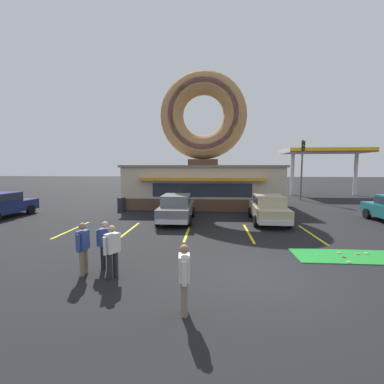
# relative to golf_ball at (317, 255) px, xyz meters

# --- Properties ---
(ground_plane) EXTENTS (160.00, 160.00, 0.00)m
(ground_plane) POSITION_rel_golf_ball_xyz_m (-2.36, -1.85, -0.05)
(ground_plane) COLOR black
(donut_shop_building) EXTENTS (12.30, 6.75, 10.96)m
(donut_shop_building) POSITION_rel_golf_ball_xyz_m (-4.54, 12.10, 3.69)
(donut_shop_building) COLOR brown
(donut_shop_building) RESTS_ON ground
(putting_mat) EXTENTS (3.86, 1.53, 0.03)m
(putting_mat) POSITION_rel_golf_ball_xyz_m (1.12, 0.02, -0.04)
(putting_mat) COLOR #1E842D
(putting_mat) RESTS_ON ground
(mini_donut_near_left) EXTENTS (0.13, 0.13, 0.04)m
(mini_donut_near_left) POSITION_rel_golf_ball_xyz_m (0.77, -0.64, -0.00)
(mini_donut_near_left) COLOR #E5C666
(mini_donut_near_left) RESTS_ON putting_mat
(mini_donut_near_right) EXTENTS (0.13, 0.13, 0.04)m
(mini_donut_near_right) POSITION_rel_golf_ball_xyz_m (1.88, 0.32, -0.00)
(mini_donut_near_right) COLOR #E5C666
(mini_donut_near_right) RESTS_ON putting_mat
(mini_donut_mid_centre) EXTENTS (0.13, 0.13, 0.04)m
(mini_donut_mid_centre) POSITION_rel_golf_ball_xyz_m (0.85, -0.15, -0.00)
(mini_donut_mid_centre) COLOR brown
(mini_donut_mid_centre) RESTS_ON putting_mat
(mini_donut_mid_right) EXTENTS (0.13, 0.13, 0.04)m
(mini_donut_mid_right) POSITION_rel_golf_ball_xyz_m (1.52, 0.23, -0.00)
(mini_donut_mid_right) COLOR #D17F47
(mini_donut_mid_right) RESTS_ON putting_mat
(mini_donut_far_left) EXTENTS (0.13, 0.13, 0.04)m
(mini_donut_far_left) POSITION_rel_golf_ball_xyz_m (0.90, 0.30, -0.00)
(mini_donut_far_left) COLOR #E5C666
(mini_donut_far_left) RESTS_ON putting_mat
(golf_ball) EXTENTS (0.04, 0.04, 0.04)m
(golf_ball) POSITION_rel_golf_ball_xyz_m (0.00, 0.00, 0.00)
(golf_ball) COLOR white
(golf_ball) RESTS_ON putting_mat
(car_champagne) EXTENTS (2.11, 4.62, 1.60)m
(car_champagne) POSITION_rel_golf_ball_xyz_m (-0.51, 5.75, 0.82)
(car_champagne) COLOR #BCAD89
(car_champagne) RESTS_ON ground
(car_grey) EXTENTS (2.01, 4.58, 1.60)m
(car_grey) POSITION_rel_golf_ball_xyz_m (-5.90, 5.60, 0.82)
(car_grey) COLOR slate
(car_grey) RESTS_ON ground
(car_navy) EXTENTS (2.17, 4.65, 1.60)m
(car_navy) POSITION_rel_golf_ball_xyz_m (-17.13, 5.75, 0.82)
(car_navy) COLOR navy
(car_navy) RESTS_ON ground
(pedestrian_blue_sweater_man) EXTENTS (0.28, 0.59, 1.56)m
(pedestrian_blue_sweater_man) POSITION_rel_golf_ball_xyz_m (-4.42, -4.00, 0.81)
(pedestrian_blue_sweater_man) COLOR #7F7056
(pedestrian_blue_sweater_man) RESTS_ON ground
(pedestrian_hooded_kid) EXTENTS (0.25, 0.60, 1.58)m
(pedestrian_hooded_kid) POSITION_rel_golf_ball_xyz_m (-7.65, -2.16, 0.82)
(pedestrian_hooded_kid) COLOR #7F7056
(pedestrian_hooded_kid) RESTS_ON ground
(pedestrian_leather_jacket_man) EXTENTS (0.40, 0.53, 1.56)m
(pedestrian_leather_jacket_man) POSITION_rel_golf_ball_xyz_m (-6.68, -2.34, 0.81)
(pedestrian_leather_jacket_man) COLOR #232328
(pedestrian_leather_jacket_man) RESTS_ON ground
(pedestrian_clipboard_woman) EXTENTS (0.59, 0.27, 1.54)m
(pedestrian_clipboard_woman) POSITION_rel_golf_ball_xyz_m (-7.14, -1.74, 0.79)
(pedestrian_clipboard_woman) COLOR #232328
(pedestrian_clipboard_woman) RESTS_ON ground
(trash_bin) EXTENTS (0.57, 0.57, 0.97)m
(trash_bin) POSITION_rel_golf_ball_xyz_m (-10.51, 9.05, 0.45)
(trash_bin) COLOR #232833
(trash_bin) RESTS_ON ground
(traffic_light_pole) EXTENTS (0.28, 0.47, 5.80)m
(traffic_light_pole) POSITION_rel_golf_ball_xyz_m (4.90, 16.32, 3.66)
(traffic_light_pole) COLOR #595B60
(traffic_light_pole) RESTS_ON ground
(gas_station_canopy) EXTENTS (9.00, 4.46, 5.30)m
(gas_station_canopy) POSITION_rel_golf_ball_xyz_m (8.96, 21.07, 4.81)
(gas_station_canopy) COLOR silver
(gas_station_canopy) RESTS_ON ground
(parking_stripe_far_left) EXTENTS (0.12, 3.60, 0.01)m
(parking_stripe_far_left) POSITION_rel_golf_ball_xyz_m (-11.01, 3.15, -0.05)
(parking_stripe_far_left) COLOR yellow
(parking_stripe_far_left) RESTS_ON ground
(parking_stripe_left) EXTENTS (0.12, 3.60, 0.01)m
(parking_stripe_left) POSITION_rel_golf_ball_xyz_m (-8.01, 3.15, -0.05)
(parking_stripe_left) COLOR yellow
(parking_stripe_left) RESTS_ON ground
(parking_stripe_mid_left) EXTENTS (0.12, 3.60, 0.01)m
(parking_stripe_mid_left) POSITION_rel_golf_ball_xyz_m (-5.01, 3.15, -0.05)
(parking_stripe_mid_left) COLOR yellow
(parking_stripe_mid_left) RESTS_ON ground
(parking_stripe_centre) EXTENTS (0.12, 3.60, 0.01)m
(parking_stripe_centre) POSITION_rel_golf_ball_xyz_m (-2.01, 3.15, -0.05)
(parking_stripe_centre) COLOR yellow
(parking_stripe_centre) RESTS_ON ground
(parking_stripe_mid_right) EXTENTS (0.12, 3.60, 0.01)m
(parking_stripe_mid_right) POSITION_rel_golf_ball_xyz_m (0.99, 3.15, -0.05)
(parking_stripe_mid_right) COLOR yellow
(parking_stripe_mid_right) RESTS_ON ground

